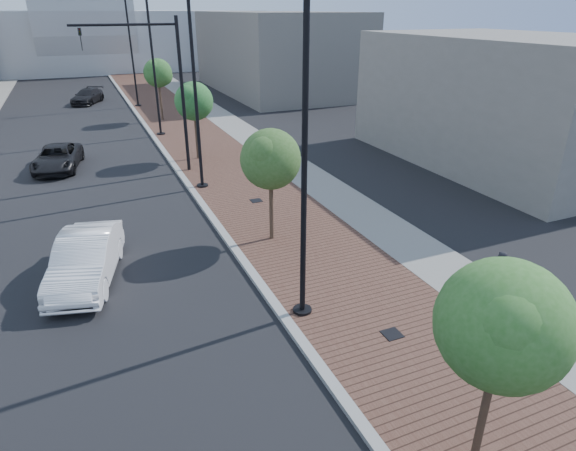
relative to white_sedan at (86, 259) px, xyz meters
name	(u,v)px	position (x,y,z in m)	size (l,w,h in m)	color
sidewalk	(184,116)	(8.61, 25.37, -0.73)	(7.00, 140.00, 0.12)	#4C2D23
concrete_strip	(215,113)	(11.31, 25.37, -0.73)	(2.40, 140.00, 0.13)	slate
curb	(141,119)	(5.11, 25.37, -0.72)	(0.30, 140.00, 0.14)	gray
white_sedan	(86,259)	(0.00, 0.00, 0.00)	(1.67, 4.80, 1.58)	white
dark_car_mid	(57,158)	(-0.95, 13.73, -0.13)	(2.18, 4.74, 1.32)	black
dark_car_far	(87,96)	(1.56, 35.14, -0.12)	(1.87, 4.60, 1.33)	black
pedestrian	(497,274)	(11.75, -6.05, -0.02)	(0.56, 0.37, 1.53)	black
streetlight_1	(300,176)	(5.60, -4.63, 3.55)	(1.44, 0.56, 9.21)	black
streetlight_2	(195,91)	(5.71, 7.37, 4.03)	(1.72, 0.56, 9.28)	black
streetlight_3	(153,73)	(5.60, 19.37, 3.55)	(1.44, 0.56, 9.21)	black
streetlight_4	(132,52)	(5.71, 31.37, 4.03)	(1.72, 0.56, 9.28)	black
traffic_mast	(164,80)	(4.81, 10.37, 4.19)	(5.09, 0.20, 8.00)	black
tree_0	(504,324)	(6.75, -10.61, 2.52)	(2.41, 2.36, 4.51)	#382619
tree_1	(272,159)	(6.75, 0.39, 2.50)	(2.30, 2.23, 4.41)	#382619
tree_2	(195,101)	(6.75, 12.39, 2.66)	(2.26, 2.19, 4.56)	#382619
tree_3	(158,73)	(6.75, 24.39, 2.92)	(2.27, 2.19, 4.82)	#382619
convention_center	(82,25)	(3.11, 70.37, 5.21)	(50.00, 30.00, 50.00)	#ABAFB5
commercial_block_ne	(276,52)	(21.11, 35.37, 3.21)	(12.00, 22.00, 8.00)	slate
commercial_block_e	(506,101)	(23.11, 5.37, 2.71)	(10.00, 16.00, 7.00)	slate
utility_cover_1	(392,334)	(7.51, -6.63, -0.66)	(0.50, 0.50, 0.02)	black
utility_cover_2	(256,201)	(7.51, 4.37, -0.66)	(0.50, 0.50, 0.02)	black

